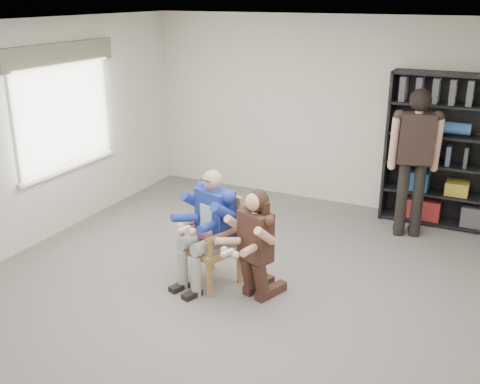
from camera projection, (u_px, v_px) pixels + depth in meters
The scene contains 8 objects.
room_shell at pixel (231, 180), 5.34m from camera, with size 6.00×7.00×2.80m, color silver, non-canonical shape.
floor at pixel (232, 308), 5.81m from camera, with size 6.00×7.00×0.01m, color slate.
window_left at pixel (64, 110), 7.33m from camera, with size 0.16×2.00×1.75m, color white, non-canonical shape.
armchair at pixel (210, 241), 6.16m from camera, with size 0.59×0.57×1.02m, color #A96132, non-canonical shape.
seated_man at pixel (210, 228), 6.11m from camera, with size 0.57×0.80×1.33m, color navy, non-canonical shape.
kneeling_woman at pixel (254, 247), 5.79m from camera, with size 0.51×0.82×1.21m, color #37261C, non-canonical shape.
bookshelf at pixel (454, 153), 7.54m from camera, with size 1.80×0.38×2.10m, color black, non-canonical shape.
standing_man at pixel (413, 166), 7.23m from camera, with size 0.60×0.33×1.95m, color black, non-canonical shape.
Camera 1 is at (2.29, -4.52, 3.09)m, focal length 42.00 mm.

